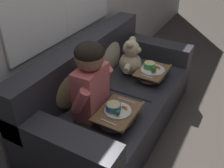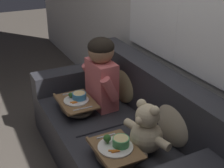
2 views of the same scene
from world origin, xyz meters
The scene contains 9 objects.
ground_plane centered at (0.00, 0.00, 0.00)m, with size 14.00×14.00×0.00m, color #4C443D.
wall_back_with_window centered at (0.00, 0.57, 1.31)m, with size 8.00×0.08×2.60m.
couch centered at (0.00, 0.07, 0.32)m, with size 1.96×0.96×0.87m.
throw_pillow_behind_child centered at (-0.38, 0.29, 0.62)m, with size 0.41×0.20×0.43m.
throw_pillow_behind_teddy centered at (0.38, 0.29, 0.62)m, with size 0.41×0.20×0.43m.
child_figure centered at (-0.38, 0.03, 0.79)m, with size 0.47×0.23×0.66m.
teddy_bear centered at (0.38, 0.03, 0.60)m, with size 0.43×0.31×0.40m.
lap_tray_child centered at (-0.38, -0.22, 0.49)m, with size 0.41×0.30×0.17m.
lap_tray_teddy centered at (0.38, -0.22, 0.49)m, with size 0.38×0.29×0.18m.
Camera 2 is at (1.95, -1.03, 1.86)m, focal length 50.00 mm.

